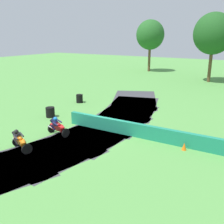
# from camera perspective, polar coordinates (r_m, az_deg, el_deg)

# --- Properties ---
(ground_plane) EXTENTS (120.00, 120.00, 0.00)m
(ground_plane) POSITION_cam_1_polar(r_m,az_deg,el_deg) (18.16, -2.14, -3.82)
(ground_plane) COLOR #569947
(track_asphalt) EXTENTS (8.24, 27.54, 0.01)m
(track_asphalt) POSITION_cam_1_polar(r_m,az_deg,el_deg) (18.62, -4.40, -3.33)
(track_asphalt) COLOR #3D3D42
(track_asphalt) RESTS_ON ground
(safety_barrier) EXTENTS (15.90, 0.49, 0.90)m
(safety_barrier) POSITION_cam_1_polar(r_m,az_deg,el_deg) (15.93, 14.28, -5.61)
(safety_barrier) COLOR #1E8466
(safety_barrier) RESTS_ON ground
(motorcycle_lead_orange) EXTENTS (1.68, 1.18, 1.43)m
(motorcycle_lead_orange) POSITION_cam_1_polar(r_m,az_deg,el_deg) (15.57, -19.52, -5.87)
(motorcycle_lead_orange) COLOR black
(motorcycle_lead_orange) RESTS_ON ground
(motorcycle_chase_red) EXTENTS (1.70, 0.95, 1.42)m
(motorcycle_chase_red) POSITION_cam_1_polar(r_m,az_deg,el_deg) (17.23, -11.86, -3.09)
(motorcycle_chase_red) COLOR black
(motorcycle_chase_red) RESTS_ON ground
(tire_stack_mid_a) EXTENTS (0.70, 0.70, 0.80)m
(tire_stack_mid_a) POSITION_cam_1_polar(r_m,az_deg,el_deg) (21.32, -13.39, -0.04)
(tire_stack_mid_a) COLOR black
(tire_stack_mid_a) RESTS_ON ground
(tire_stack_mid_b) EXTENTS (0.63, 0.63, 0.80)m
(tire_stack_mid_b) POSITION_cam_1_polar(r_m,az_deg,el_deg) (25.41, -7.14, 2.95)
(tire_stack_mid_b) COLOR black
(tire_stack_mid_b) RESTS_ON ground
(traffic_cone) EXTENTS (0.28, 0.28, 0.44)m
(traffic_cone) POSITION_cam_1_polar(r_m,az_deg,el_deg) (15.49, 15.54, -7.28)
(traffic_cone) COLOR orange
(traffic_cone) RESTS_ON ground
(tree_mid_rise) EXTENTS (4.88, 4.88, 8.92)m
(tree_mid_rise) POSITION_cam_1_polar(r_m,az_deg,el_deg) (47.78, 8.38, 16.39)
(tree_mid_rise) COLOR brown
(tree_mid_rise) RESTS_ON ground
(tree_behind_barrier) EXTENTS (5.25, 5.25, 9.26)m
(tree_behind_barrier) POSITION_cam_1_polar(r_m,az_deg,el_deg) (38.64, 21.35, 15.70)
(tree_behind_barrier) COLOR brown
(tree_behind_barrier) RESTS_ON ground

